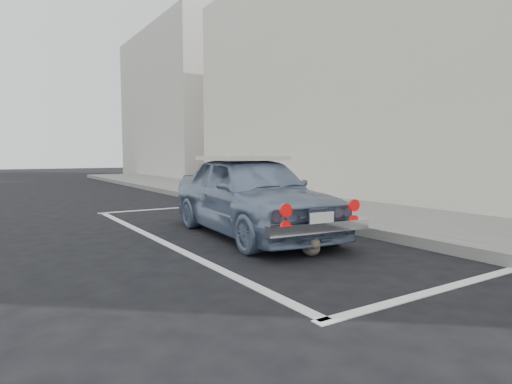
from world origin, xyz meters
TOP-DOWN VIEW (x-y plane):
  - ground at (0.00, 0.00)m, footprint 80.00×80.00m
  - sidewalk at (3.20, 2.00)m, footprint 2.80×40.00m
  - shop_building at (6.33, 4.00)m, footprint 3.50×18.00m
  - building_far at (6.35, 20.00)m, footprint 3.50×10.00m
  - pline_rear at (0.50, -0.50)m, footprint 3.00×0.12m
  - pline_front at (0.50, 6.50)m, footprint 3.00×0.12m
  - pline_side at (-0.90, 3.00)m, footprint 0.12×7.00m
  - retro_coupe at (0.47, 2.76)m, footprint 1.79×3.79m
  - cat at (0.34, 1.17)m, footprint 0.33×0.47m

SIDE VIEW (x-z plane):
  - ground at x=0.00m, z-range 0.00..0.00m
  - pline_rear at x=0.50m, z-range 0.00..0.01m
  - pline_front at x=0.50m, z-range 0.00..0.01m
  - pline_side at x=-0.90m, z-range 0.00..0.01m
  - sidewalk at x=3.20m, z-range 0.00..0.15m
  - cat at x=0.34m, z-range -0.01..0.26m
  - retro_coupe at x=0.47m, z-range 0.01..1.26m
  - shop_building at x=6.33m, z-range -0.01..6.99m
  - building_far at x=6.35m, z-range 0.00..8.00m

